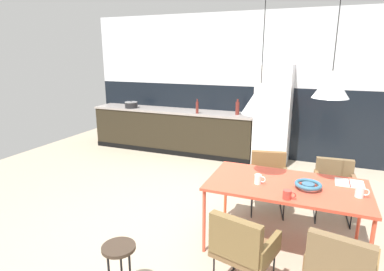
{
  "coord_description": "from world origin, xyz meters",
  "views": [
    {
      "loc": [
        1.44,
        -3.14,
        2.07
      ],
      "look_at": [
        -0.26,
        1.03,
        0.9
      ],
      "focal_mm": 29.56,
      "sensor_mm": 36.0,
      "label": 1
    }
  ],
  "objects_px": {
    "cooking_pot": "(131,105)",
    "armchair_head_of_table": "(241,244)",
    "armchair_far_side": "(268,174)",
    "fruit_bowl": "(308,185)",
    "open_book": "(349,183)",
    "pendant_lamp_over_table_far": "(331,84)",
    "mug_white_ceramic": "(360,192)",
    "mug_tall_blue": "(258,179)",
    "pendant_lamp_over_table_near": "(260,99)",
    "bottle_spice_small": "(197,107)",
    "mug_wide_latte": "(287,195)",
    "refrigerator_column": "(273,115)",
    "bottle_vinegar_dark": "(237,108)",
    "dining_table": "(286,188)",
    "armchair_near_window": "(340,266)",
    "side_stool": "(119,252)",
    "armchair_corner_seat": "(334,181)"
  },
  "relations": [
    {
      "from": "bottle_vinegar_dark",
      "to": "side_stool",
      "type": "bearing_deg",
      "value": -89.86
    },
    {
      "from": "dining_table",
      "to": "mug_white_ceramic",
      "type": "bearing_deg",
      "value": -5.5
    },
    {
      "from": "fruit_bowl",
      "to": "mug_white_ceramic",
      "type": "height_order",
      "value": "mug_white_ceramic"
    },
    {
      "from": "cooking_pot",
      "to": "pendant_lamp_over_table_far",
      "type": "bearing_deg",
      "value": -34.1
    },
    {
      "from": "armchair_head_of_table",
      "to": "mug_tall_blue",
      "type": "relative_size",
      "value": 6.87
    },
    {
      "from": "open_book",
      "to": "pendant_lamp_over_table_far",
      "type": "bearing_deg",
      "value": -139.64
    },
    {
      "from": "armchair_corner_seat",
      "to": "armchair_far_side",
      "type": "distance_m",
      "value": 0.82
    },
    {
      "from": "mug_tall_blue",
      "to": "cooking_pot",
      "type": "relative_size",
      "value": 0.42
    },
    {
      "from": "armchair_far_side",
      "to": "fruit_bowl",
      "type": "xyz_separation_m",
      "value": [
        0.52,
        -0.87,
        0.28
      ]
    },
    {
      "from": "bottle_spice_small",
      "to": "side_stool",
      "type": "height_order",
      "value": "bottle_spice_small"
    },
    {
      "from": "armchair_near_window",
      "to": "pendant_lamp_over_table_far",
      "type": "distance_m",
      "value": 1.57
    },
    {
      "from": "pendant_lamp_over_table_far",
      "to": "mug_wide_latte",
      "type": "bearing_deg",
      "value": -127.25
    },
    {
      "from": "fruit_bowl",
      "to": "mug_tall_blue",
      "type": "xyz_separation_m",
      "value": [
        -0.49,
        -0.06,
        0.01
      ]
    },
    {
      "from": "armchair_head_of_table",
      "to": "open_book",
      "type": "relative_size",
      "value": 2.86
    },
    {
      "from": "armchair_near_window",
      "to": "pendant_lamp_over_table_near",
      "type": "relative_size",
      "value": 0.6
    },
    {
      "from": "dining_table",
      "to": "mug_wide_latte",
      "type": "bearing_deg",
      "value": -83.48
    },
    {
      "from": "armchair_near_window",
      "to": "pendant_lamp_over_table_far",
      "type": "height_order",
      "value": "pendant_lamp_over_table_far"
    },
    {
      "from": "cooking_pot",
      "to": "open_book",
      "type": "bearing_deg",
      "value": -29.82
    },
    {
      "from": "cooking_pot",
      "to": "bottle_spice_small",
      "type": "relative_size",
      "value": 0.97
    },
    {
      "from": "fruit_bowl",
      "to": "open_book",
      "type": "xyz_separation_m",
      "value": [
        0.4,
        0.3,
        -0.04
      ]
    },
    {
      "from": "open_book",
      "to": "refrigerator_column",
      "type": "bearing_deg",
      "value": 114.61
    },
    {
      "from": "dining_table",
      "to": "mug_white_ceramic",
      "type": "xyz_separation_m",
      "value": [
        0.68,
        -0.07,
        0.1
      ]
    },
    {
      "from": "dining_table",
      "to": "cooking_pot",
      "type": "bearing_deg",
      "value": 143.5
    },
    {
      "from": "open_book",
      "to": "cooking_pot",
      "type": "height_order",
      "value": "cooking_pot"
    },
    {
      "from": "refrigerator_column",
      "to": "open_book",
      "type": "bearing_deg",
      "value": -65.39
    },
    {
      "from": "refrigerator_column",
      "to": "armchair_head_of_table",
      "type": "bearing_deg",
      "value": -85.48
    },
    {
      "from": "mug_wide_latte",
      "to": "cooking_pot",
      "type": "bearing_deg",
      "value": 140.24
    },
    {
      "from": "refrigerator_column",
      "to": "dining_table",
      "type": "xyz_separation_m",
      "value": [
        0.55,
        -2.79,
        -0.24
      ]
    },
    {
      "from": "armchair_near_window",
      "to": "bottle_spice_small",
      "type": "bearing_deg",
      "value": 137.01
    },
    {
      "from": "fruit_bowl",
      "to": "cooking_pot",
      "type": "distance_m",
      "value": 4.68
    },
    {
      "from": "open_book",
      "to": "mug_tall_blue",
      "type": "relative_size",
      "value": 2.4
    },
    {
      "from": "bottle_spice_small",
      "to": "cooking_pot",
      "type": "bearing_deg",
      "value": 177.32
    },
    {
      "from": "cooking_pot",
      "to": "bottle_vinegar_dark",
      "type": "bearing_deg",
      "value": 2.42
    },
    {
      "from": "dining_table",
      "to": "pendant_lamp_over_table_far",
      "type": "bearing_deg",
      "value": 1.03
    },
    {
      "from": "open_book",
      "to": "pendant_lamp_over_table_far",
      "type": "distance_m",
      "value": 1.11
    },
    {
      "from": "cooking_pot",
      "to": "armchair_head_of_table",
      "type": "bearing_deg",
      "value": -46.78
    },
    {
      "from": "refrigerator_column",
      "to": "cooking_pot",
      "type": "xyz_separation_m",
      "value": [
        -3.04,
        -0.13,
        0.03
      ]
    },
    {
      "from": "bottle_vinegar_dark",
      "to": "fruit_bowl",
      "type": "bearing_deg",
      "value": -62.8
    },
    {
      "from": "bottle_vinegar_dark",
      "to": "armchair_far_side",
      "type": "bearing_deg",
      "value": -64.43
    },
    {
      "from": "dining_table",
      "to": "pendant_lamp_over_table_near",
      "type": "xyz_separation_m",
      "value": [
        -0.32,
        0.01,
        0.93
      ]
    },
    {
      "from": "side_stool",
      "to": "pendant_lamp_over_table_far",
      "type": "height_order",
      "value": "pendant_lamp_over_table_far"
    },
    {
      "from": "armchair_far_side",
      "to": "bottle_vinegar_dark",
      "type": "distance_m",
      "value": 2.22
    },
    {
      "from": "dining_table",
      "to": "armchair_near_window",
      "type": "xyz_separation_m",
      "value": [
        0.5,
        -0.88,
        -0.19
      ]
    },
    {
      "from": "armchair_far_side",
      "to": "pendant_lamp_over_table_near",
      "type": "relative_size",
      "value": 0.59
    },
    {
      "from": "armchair_head_of_table",
      "to": "mug_white_ceramic",
      "type": "bearing_deg",
      "value": 55.03
    },
    {
      "from": "cooking_pot",
      "to": "pendant_lamp_over_table_far",
      "type": "height_order",
      "value": "pendant_lamp_over_table_far"
    },
    {
      "from": "bottle_spice_small",
      "to": "mug_wide_latte",
      "type": "bearing_deg",
      "value": -55.21
    },
    {
      "from": "mug_wide_latte",
      "to": "armchair_head_of_table",
      "type": "bearing_deg",
      "value": -120.28
    },
    {
      "from": "mug_white_ceramic",
      "to": "pendant_lamp_over_table_far",
      "type": "xyz_separation_m",
      "value": [
        -0.35,
        0.07,
        0.99
      ]
    },
    {
      "from": "dining_table",
      "to": "side_stool",
      "type": "relative_size",
      "value": 3.28
    }
  ]
}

